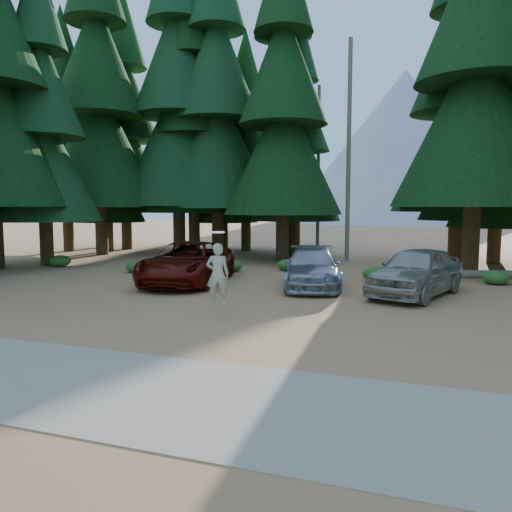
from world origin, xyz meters
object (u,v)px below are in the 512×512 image
at_px(frisbee_player, 218,274).
at_px(log_left, 196,269).
at_px(log_mid, 421,271).
at_px(silver_minivan_center, 312,268).
at_px(silver_minivan_right, 416,271).
at_px(red_pickup, 187,263).
at_px(log_right, 447,274).

distance_m(frisbee_player, log_left, 9.31).
bearing_deg(log_mid, frisbee_player, -90.87).
relative_size(silver_minivan_center, silver_minivan_right, 1.02).
bearing_deg(log_mid, red_pickup, -121.99).
relative_size(silver_minivan_right, frisbee_player, 2.41).
xyz_separation_m(frisbee_player, log_mid, (5.08, 10.78, -1.03)).
bearing_deg(log_right, red_pickup, -168.24).
bearing_deg(log_mid, silver_minivan_center, -102.50).
bearing_deg(silver_minivan_center, log_left, 145.12).
height_order(silver_minivan_right, log_mid, silver_minivan_right).
height_order(log_left, log_mid, log_mid).
bearing_deg(log_mid, silver_minivan_right, -66.27).
xyz_separation_m(silver_minivan_right, log_left, (-9.62, 2.92, -0.68)).
xyz_separation_m(frisbee_player, log_right, (6.12, 9.93, -1.00)).
distance_m(log_mid, log_right, 1.35).
height_order(silver_minivan_center, log_left, silver_minivan_center).
relative_size(frisbee_player, log_mid, 0.59).
relative_size(silver_minivan_center, log_mid, 1.44).
xyz_separation_m(silver_minivan_center, log_left, (-5.91, 2.29, -0.57)).
bearing_deg(log_right, log_left, 175.02).
relative_size(red_pickup, silver_minivan_right, 1.20).
height_order(silver_minivan_right, frisbee_player, frisbee_player).
relative_size(red_pickup, log_mid, 1.70).
distance_m(silver_minivan_center, silver_minivan_right, 3.77).
distance_m(red_pickup, log_left, 3.23).
bearing_deg(log_left, silver_minivan_right, -51.85).
bearing_deg(silver_minivan_center, silver_minivan_right, -23.24).
height_order(red_pickup, log_mid, red_pickup).
bearing_deg(frisbee_player, log_left, -77.92).
distance_m(red_pickup, log_mid, 10.34).
bearing_deg(red_pickup, log_mid, 24.47).
relative_size(red_pickup, log_right, 1.09).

